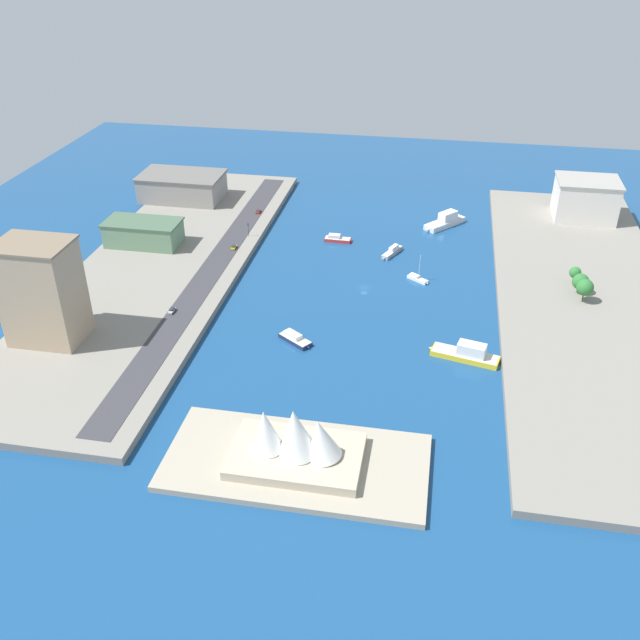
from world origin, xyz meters
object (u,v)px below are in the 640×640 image
(taxi_yellow_cab, at_px, (234,247))
(sedan_silver, at_px, (172,310))
(yacht_sleek_gray, at_px, (392,252))
(patrol_launch_navy, at_px, (295,339))
(sailboat_small_white, at_px, (417,278))
(carpark_squat_concrete, at_px, (182,186))
(apartment_midrise_tan, at_px, (42,292))
(ferry_yellow_fast, at_px, (467,353))
(terminal_long_green, at_px, (143,233))
(traffic_light_waterfront, at_px, (248,228))
(pickup_red, at_px, (258,211))
(opera_landmark, at_px, (296,442))
(ferry_white_commuter, at_px, (445,221))
(hotel_broad_white, at_px, (585,199))
(tugboat_red, at_px, (337,239))

(taxi_yellow_cab, bearing_deg, sedan_silver, 83.17)
(yacht_sleek_gray, bearing_deg, patrol_launch_navy, 70.63)
(sailboat_small_white, xyz_separation_m, carpark_squat_concrete, (129.05, -66.90, 8.57))
(apartment_midrise_tan, bearing_deg, ferry_yellow_fast, -173.38)
(sedan_silver, bearing_deg, terminal_long_green, -58.74)
(terminal_long_green, bearing_deg, traffic_light_waterfront, -159.06)
(ferry_yellow_fast, relative_size, sedan_silver, 5.61)
(carpark_squat_concrete, xyz_separation_m, pickup_red, (-44.62, 12.51, -5.82))
(sailboat_small_white, xyz_separation_m, opera_landmark, (27.15, 120.95, 7.53))
(sailboat_small_white, xyz_separation_m, yacht_sleek_gray, (13.08, -23.99, 0.30))
(ferry_white_commuter, relative_size, apartment_midrise_tan, 0.60)
(opera_landmark, bearing_deg, hotel_broad_white, -117.68)
(ferry_yellow_fast, distance_m, patrol_launch_navy, 62.33)
(carpark_squat_concrete, bearing_deg, taxi_yellow_cab, 128.46)
(carpark_squat_concrete, distance_m, pickup_red, 46.71)
(ferry_white_commuter, relative_size, opera_landmark, 0.59)
(patrol_launch_navy, distance_m, taxi_yellow_cab, 80.03)
(ferry_white_commuter, bearing_deg, tugboat_red, 29.37)
(ferry_yellow_fast, xyz_separation_m, pickup_red, (105.33, -111.13, 1.46))
(taxi_yellow_cab, distance_m, traffic_light_waterfront, 15.49)
(hotel_broad_white, bearing_deg, taxi_yellow_cab, 22.61)
(apartment_midrise_tan, distance_m, sedan_silver, 47.75)
(traffic_light_waterfront, bearing_deg, ferry_white_commuter, -158.42)
(ferry_white_commuter, height_order, pickup_red, ferry_white_commuter)
(opera_landmark, bearing_deg, ferry_yellow_fast, -126.82)
(sailboat_small_white, distance_m, patrol_launch_navy, 70.16)
(opera_landmark, bearing_deg, ferry_white_commuter, -101.47)
(pickup_red, relative_size, sedan_silver, 0.95)
(terminal_long_green, height_order, traffic_light_waterfront, terminal_long_green)
(patrol_launch_navy, distance_m, carpark_squat_concrete, 151.69)
(carpark_squat_concrete, bearing_deg, hotel_broad_white, -176.88)
(taxi_yellow_cab, bearing_deg, tugboat_red, -152.75)
(sailboat_small_white, relative_size, yacht_sleek_gray, 0.78)
(sedan_silver, xyz_separation_m, traffic_light_waterfront, (-10.08, -74.73, 3.42))
(sailboat_small_white, distance_m, apartment_midrise_tan, 149.50)
(ferry_yellow_fast, relative_size, pickup_red, 5.87)
(taxi_yellow_cab, bearing_deg, pickup_red, -90.07)
(terminal_long_green, bearing_deg, tugboat_red, -163.73)
(ferry_yellow_fast, distance_m, tugboat_red, 109.06)
(carpark_squat_concrete, distance_m, hotel_broad_white, 206.68)
(sailboat_small_white, height_order, yacht_sleek_gray, sailboat_small_white)
(hotel_broad_white, xyz_separation_m, taxi_yellow_cab, (161.78, 67.38, -8.92))
(ferry_white_commuter, height_order, sedan_silver, ferry_white_commuter)
(terminal_long_green, xyz_separation_m, sedan_silver, (-34.91, 57.52, -4.75))
(tugboat_red, height_order, carpark_squat_concrete, carpark_squat_concrete)
(patrol_launch_navy, relative_size, taxi_yellow_cab, 3.22)
(tugboat_red, xyz_separation_m, carpark_squat_concrete, (88.86, -33.31, 8.33))
(ferry_white_commuter, relative_size, terminal_long_green, 0.65)
(hotel_broad_white, distance_m, taxi_yellow_cab, 175.48)
(ferry_yellow_fast, xyz_separation_m, tugboat_red, (61.10, -90.33, -1.05))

